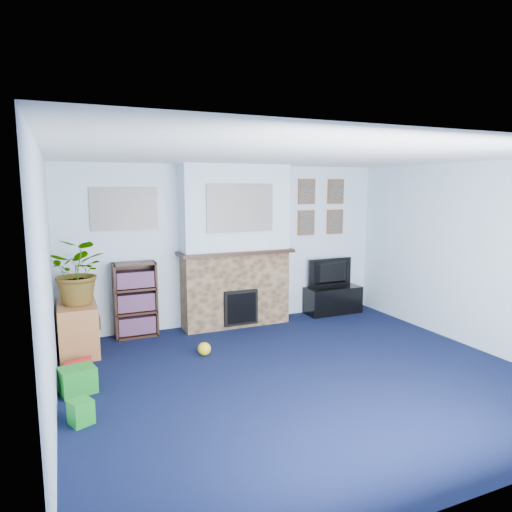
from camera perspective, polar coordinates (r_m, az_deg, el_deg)
name	(u,v)px	position (r m, az deg, el deg)	size (l,w,h in m)	color
floor	(301,375)	(5.28, 5.65, -14.59)	(5.00, 4.50, 0.01)	black
ceiling	(304,155)	(4.86, 6.08, 12.40)	(5.00, 4.50, 0.01)	white
wall_back	(231,245)	(6.96, -3.20, 1.38)	(5.00, 0.04, 2.40)	silver
wall_front	(478,328)	(3.21, 25.99, -8.09)	(5.00, 0.04, 2.40)	silver
wall_left	(48,290)	(4.32, -24.56, -3.86)	(0.04, 4.50, 2.40)	silver
wall_right	(473,256)	(6.51, 25.45, 0.05)	(0.04, 4.50, 2.40)	silver
chimney_breast	(235,248)	(6.77, -2.60, 1.05)	(1.72, 0.50, 2.40)	brown
collage_main	(240,208)	(6.52, -1.97, 6.02)	(1.00, 0.03, 0.68)	gray
collage_left	(124,209)	(6.53, -16.14, 5.69)	(0.90, 0.03, 0.58)	gray
portrait_tl	(307,192)	(7.43, 6.35, 7.99)	(0.30, 0.03, 0.40)	brown
portrait_tr	(336,192)	(7.72, 9.94, 7.94)	(0.30, 0.03, 0.40)	brown
portrait_bl	(306,223)	(7.45, 6.29, 4.15)	(0.30, 0.03, 0.40)	brown
portrait_br	(335,222)	(7.74, 9.84, 4.23)	(0.30, 0.03, 0.40)	brown
tv_stand	(333,300)	(7.70, 9.57, -5.40)	(0.93, 0.39, 0.44)	black
television	(333,273)	(7.62, 9.57, -2.10)	(0.81, 0.11, 0.47)	black
bookshelf	(135,301)	(6.59, -14.84, -5.48)	(0.58, 0.28, 1.05)	black
sideboard	(78,325)	(6.23, -21.37, -8.07)	(0.46, 0.82, 0.64)	#B26C39
potted_plant	(79,271)	(6.02, -21.24, -1.79)	(0.74, 0.64, 0.82)	#26661E
mantel_clock	(234,246)	(6.71, -2.74, 1.29)	(0.10, 0.06, 0.14)	gold
mantel_candle	(250,244)	(6.80, -0.72, 1.48)	(0.05, 0.05, 0.15)	#B2BFC6
mantel_teddy	(196,248)	(6.53, -7.49, 0.98)	(0.12, 0.12, 0.12)	gray
mantel_can	(284,244)	(7.04, 3.47, 1.54)	(0.06, 0.06, 0.11)	#198C26
green_crate	(78,379)	(5.13, -21.40, -14.17)	(0.33, 0.27, 0.27)	#198C26
toy_ball	(204,348)	(5.82, -6.48, -11.39)	(0.17, 0.17, 0.17)	yellow
toy_block	(81,412)	(4.53, -21.04, -17.73)	(0.18, 0.18, 0.22)	#198C26
toy_tube	(79,365)	(5.72, -21.30, -12.53)	(0.14, 0.14, 0.30)	red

